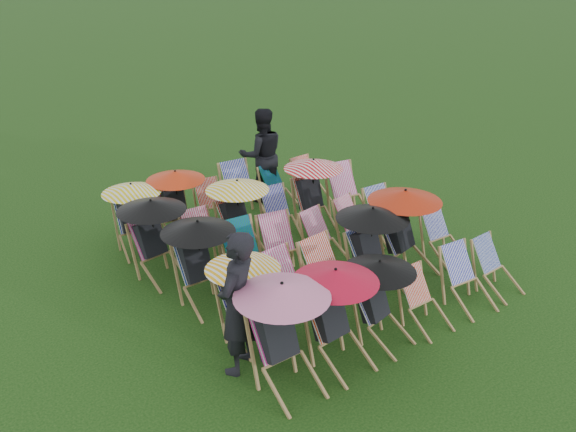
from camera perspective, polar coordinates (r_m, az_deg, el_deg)
ground at (r=10.67m, az=1.56°, el=-4.77°), size 100.00×100.00×0.00m
deckchair_0 at (r=7.78m, az=-0.33°, el=-10.61°), size 1.17×1.22×1.39m
deckchair_1 at (r=8.22m, az=4.41°, el=-8.92°), size 1.11×1.17×1.32m
deckchair_2 at (r=8.73m, az=8.30°, el=-7.49°), size 1.00×1.09×1.18m
deckchair_3 at (r=9.26m, az=12.11°, el=-7.39°), size 0.56×0.77×0.81m
deckchair_4 at (r=9.87m, az=15.76°, el=-5.42°), size 0.66×0.87×0.88m
deckchair_5 at (r=10.40m, az=18.15°, el=-4.35°), size 0.57×0.77×0.82m
deckchair_6 at (r=8.67m, az=-3.80°, el=-7.40°), size 1.02×1.07×1.21m
deckchair_7 at (r=9.11m, az=0.26°, el=-6.67°), size 0.69×0.94×0.99m
deckchair_8 at (r=9.42m, az=4.11°, el=-5.51°), size 0.76×1.00×1.03m
deckchair_9 at (r=9.89m, az=7.65°, el=-2.88°), size 1.12×1.19×1.33m
deckchair_10 at (r=10.44m, az=10.51°, el=-1.32°), size 1.18×1.29×1.40m
deckchair_11 at (r=11.17m, az=13.67°, el=-1.67°), size 0.60×0.81×0.84m
deckchair_12 at (r=9.52m, az=-7.78°, el=-4.11°), size 1.10×1.14×1.31m
deckchair_13 at (r=9.91m, az=-3.57°, el=-3.84°), size 0.78×1.01×1.03m
deckchair_14 at (r=10.26m, az=-0.41°, el=-2.97°), size 0.79×0.99×0.96m
deckchair_15 at (r=10.68m, az=3.41°, el=-2.09°), size 0.71×0.89×0.88m
deckchair_16 at (r=11.24m, az=6.27°, el=-0.82°), size 0.72×0.90×0.87m
deckchair_17 at (r=11.64m, az=8.80°, el=0.04°), size 0.66×0.88×0.91m
deckchair_18 at (r=10.36m, az=-11.73°, el=-1.97°), size 1.10×1.17×1.30m
deckchair_19 at (r=10.66m, az=-7.42°, el=-2.24°), size 0.67×0.88×0.90m
deckchair_20 at (r=10.97m, az=-4.32°, el=0.00°), size 1.08×1.14×1.29m
deckchair_21 at (r=11.57m, az=-0.60°, el=0.13°), size 0.69×0.88×0.88m
deckchair_22 at (r=11.88m, az=2.32°, el=2.06°), size 1.09×1.16×1.30m
deckchair_23 at (r=12.40m, az=5.44°, el=2.04°), size 0.81×1.02×1.00m
deckchair_24 at (r=11.34m, az=-13.60°, el=-0.07°), size 1.01×1.07×1.20m
deckchair_25 at (r=11.64m, az=-9.83°, el=1.05°), size 1.05×1.11×1.24m
deckchair_26 at (r=12.10m, az=-6.72°, el=0.97°), size 0.68×0.85×0.84m
deckchair_27 at (r=12.42m, az=-3.98°, el=2.16°), size 0.77×1.00×1.02m
deckchair_28 at (r=12.80m, az=-0.74°, el=2.49°), size 0.68×0.85×0.84m
deckchair_29 at (r=13.27m, az=2.02°, el=3.26°), size 0.58×0.79×0.83m
person_left at (r=7.98m, az=-4.51°, el=-7.74°), size 0.84×0.76×1.93m
person_rear at (r=13.03m, az=-2.34°, el=5.44°), size 1.14×1.02×1.93m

